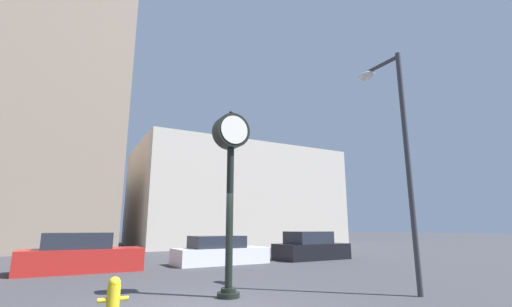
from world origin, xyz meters
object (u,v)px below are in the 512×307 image
Objects in this scene: car_white at (220,252)px; street_lamp_right at (393,131)px; fire_hydrant_near at (113,296)px; car_red at (81,255)px; street_clock at (230,163)px; car_black at (311,248)px.

car_white is 0.68× the size of street_lamp_right.
car_white is at bearing 98.88° from street_lamp_right.
street_lamp_right is (6.87, -1.14, 3.94)m from fire_hydrant_near.
car_white is (5.79, 0.17, -0.08)m from car_red.
street_clock is 6.50× the size of fire_hydrant_near.
car_white reaches higher than fire_hydrant_near.
car_red is at bearing 178.32° from car_black.
street_lamp_right is (-3.76, -8.89, 3.71)m from car_black.
street_clock is 4.66m from street_lamp_right.
street_lamp_right reaches higher than car_red.
car_red is 5.79m from car_white.
car_white is 9.59m from fire_hydrant_near.
fire_hydrant_near is at bearing -145.86° from car_black.
fire_hydrant_near is (-2.68, -0.63, -2.94)m from street_clock.
fire_hydrant_near is at bearing -127.47° from car_white.
fire_hydrant_near is 0.11× the size of street_lamp_right.
street_lamp_right reaches higher than street_clock.
car_red is 0.98× the size of car_white.
car_white is at bearing 55.23° from fire_hydrant_near.
car_red is 5.89× the size of fire_hydrant_near.
car_white is at bearing 176.72° from car_black.
street_clock is 11.01m from car_black.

